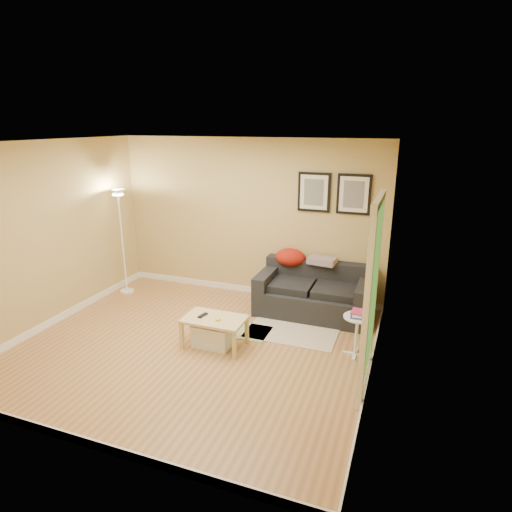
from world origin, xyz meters
name	(u,v)px	position (x,y,z in m)	size (l,w,h in m)	color
floor	(195,345)	(0.00, 0.00, 0.00)	(4.50, 4.50, 0.00)	#B27D4C
ceiling	(185,142)	(0.00, 0.00, 2.60)	(4.50, 4.50, 0.00)	white
wall_back	(249,219)	(0.00, 2.00, 1.30)	(4.50, 4.50, 0.00)	tan
wall_front	(72,317)	(0.00, -2.00, 1.30)	(4.50, 4.50, 0.00)	tan
wall_left	(48,235)	(-2.25, 0.00, 1.30)	(4.00, 4.00, 0.00)	tan
wall_right	(379,272)	(2.25, 0.00, 1.30)	(4.00, 4.00, 0.00)	tan
baseboard_back	(249,289)	(0.00, 1.99, 0.05)	(4.50, 0.02, 0.10)	white
baseboard_front	(90,443)	(0.00, -1.99, 0.05)	(4.50, 0.02, 0.10)	white
baseboard_left	(61,317)	(-2.24, 0.00, 0.05)	(0.02, 4.00, 0.10)	white
baseboard_right	(369,375)	(2.24, 0.00, 0.05)	(0.02, 4.00, 0.10)	white
sofa	(314,291)	(1.24, 1.53, 0.38)	(1.70, 0.90, 0.75)	black
red_throw	(290,257)	(0.78, 1.81, 0.77)	(0.48, 0.36, 0.28)	#A7250F
plaid_throw	(322,261)	(1.29, 1.79, 0.78)	(0.42, 0.26, 0.10)	tan
framed_print_left	(314,192)	(1.08, 1.98, 1.80)	(0.50, 0.04, 0.60)	black
framed_print_right	(354,194)	(1.68, 1.98, 1.80)	(0.50, 0.04, 0.60)	black
area_rug	(293,331)	(1.11, 0.84, 0.01)	(1.25, 0.85, 0.01)	beige
green_runner	(244,331)	(0.47, 0.60, 0.01)	(0.70, 0.50, 0.01)	#668C4C
coffee_table	(215,332)	(0.25, 0.09, 0.20)	(0.80, 0.49, 0.40)	#DFC688
remote_control	(203,315)	(0.09, 0.09, 0.41)	(0.05, 0.16, 0.02)	black
tape_roll	(218,319)	(0.33, 0.04, 0.41)	(0.07, 0.07, 0.03)	yellow
storage_bin	(213,334)	(0.23, 0.10, 0.16)	(0.50, 0.37, 0.31)	white
side_table	(356,336)	(2.02, 0.49, 0.27)	(0.35, 0.35, 0.54)	white
book_stack	(358,313)	(2.02, 0.50, 0.57)	(0.17, 0.22, 0.07)	#333D9B
floor_lamp	(123,245)	(-2.00, 1.27, 0.85)	(0.23, 0.23, 1.79)	white
doorway	(370,301)	(2.20, -0.15, 1.02)	(0.12, 1.01, 2.13)	white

